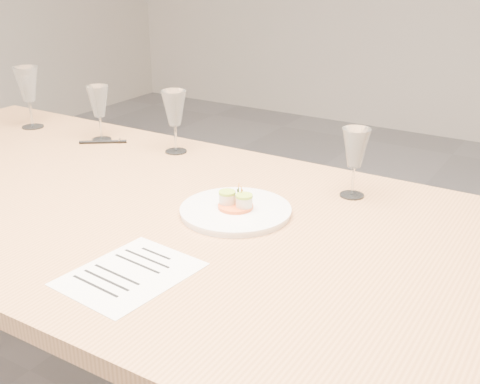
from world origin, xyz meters
The scene contains 8 objects.
dining_table centered at (0.00, 0.00, 0.68)m, with size 2.40×1.00×0.75m.
dinner_plate centered at (0.12, 0.07, 0.76)m, with size 0.27×0.27×0.07m.
recipe_sheet centered at (0.10, -0.28, 0.75)m, with size 0.22×0.27×0.00m.
ballpoint_pen centered at (-0.54, 0.32, 0.76)m, with size 0.13×0.10×0.01m.
wine_glass_0 centered at (-0.88, 0.32, 0.90)m, with size 0.09×0.09×0.21m.
wine_glass_1 centered at (-0.57, 0.34, 0.88)m, with size 0.07×0.07×0.18m.
wine_glass_2 centered at (-0.28, 0.37, 0.89)m, with size 0.08×0.08×0.19m.
wine_glass_3 centered at (0.32, 0.32, 0.88)m, with size 0.07×0.07×0.18m.
Camera 1 is at (0.82, -1.04, 1.35)m, focal length 45.00 mm.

